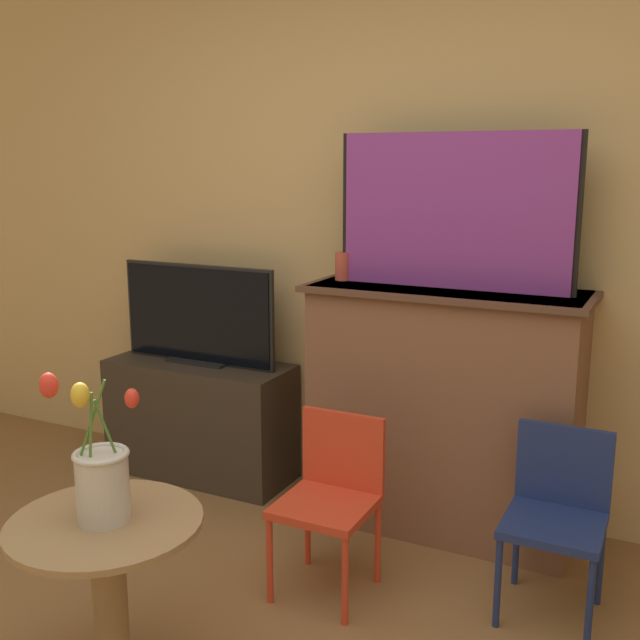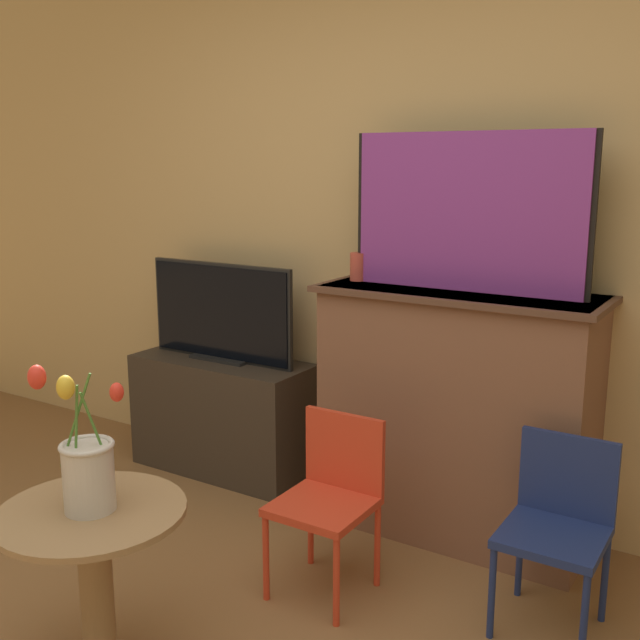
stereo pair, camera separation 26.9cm
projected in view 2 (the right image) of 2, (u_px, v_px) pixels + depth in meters
The scene contains 10 objects.
wall_back at pixel (432, 216), 3.33m from camera, with size 8.00×0.06×2.70m.
fireplace_mantel at pixel (455, 412), 3.17m from camera, with size 1.18×0.46×1.07m.
painting at pixel (467, 212), 2.99m from camera, with size 1.00×0.03×0.63m.
mantel_candle at pixel (358, 267), 3.30m from camera, with size 0.07×0.07×0.12m.
tv_stand at pixel (223, 415), 3.89m from camera, with size 0.95×0.39×0.60m.
tv_monitor at pixel (221, 313), 3.78m from camera, with size 0.86×0.12×0.50m.
chair_red at pixel (331, 491), 2.79m from camera, with size 0.34×0.34×0.66m.
chair_blue at pixel (558, 519), 2.57m from camera, with size 0.34×0.34×0.66m.
side_table at pixel (95, 570), 2.28m from camera, with size 0.57×0.57×0.57m.
vase_tulips at pixel (87, 467), 2.21m from camera, with size 0.22×0.19×0.45m.
Camera 2 is at (1.36, -0.97, 1.59)m, focal length 42.00 mm.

